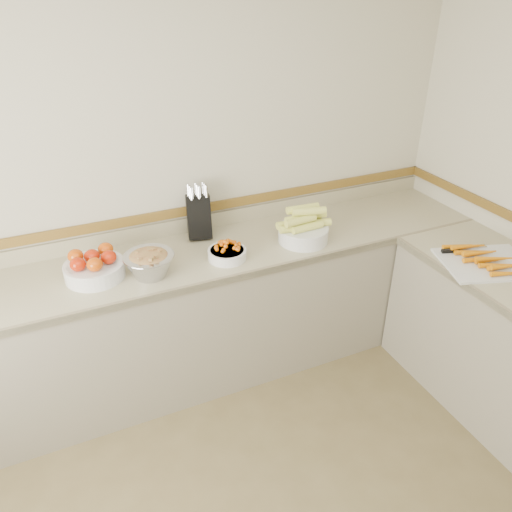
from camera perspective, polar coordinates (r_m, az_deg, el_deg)
name	(u,v)px	position (r m, az deg, el deg)	size (l,w,h in m)	color
back_wall	(160,177)	(3.14, -10.91, 8.86)	(4.00, 4.00, 0.00)	#BDB79C
counter_back	(186,318)	(3.26, -8.05, -7.01)	(4.00, 0.65, 1.08)	tan
knife_block	(199,215)	(3.19, -6.56, 4.64)	(0.19, 0.21, 0.36)	black
tomato_bowl	(94,267)	(2.91, -18.02, -1.15)	(0.33, 0.33, 0.16)	silver
cherry_tomato_bowl	(227,252)	(2.96, -3.32, 0.43)	(0.23, 0.23, 0.12)	silver
corn_bowl	(303,229)	(3.15, 5.44, 3.09)	(0.35, 0.32, 0.23)	silver
rhubarb_bowl	(149,263)	(2.83, -12.09, -0.77)	(0.29, 0.29, 0.16)	#B2B2BA
cutting_board	(485,260)	(3.21, 24.72, -0.45)	(0.60, 0.53, 0.07)	silver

